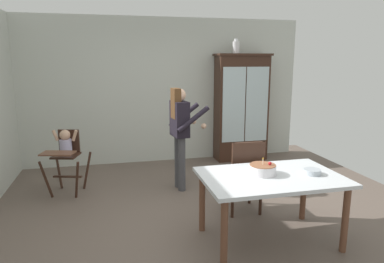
% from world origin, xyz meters
% --- Properties ---
extents(ground_plane, '(6.24, 6.24, 0.00)m').
position_xyz_m(ground_plane, '(0.00, 0.00, 0.00)').
color(ground_plane, '#66564C').
extents(wall_back, '(5.32, 0.06, 2.70)m').
position_xyz_m(wall_back, '(0.00, 2.63, 1.35)').
color(wall_back, silver).
rests_on(wall_back, ground_plane).
extents(china_cabinet, '(1.04, 0.48, 2.05)m').
position_xyz_m(china_cabinet, '(1.46, 2.37, 1.03)').
color(china_cabinet, '#382116').
rests_on(china_cabinet, ground_plane).
extents(ceramic_vase, '(0.13, 0.13, 0.27)m').
position_xyz_m(ceramic_vase, '(1.32, 2.37, 2.16)').
color(ceramic_vase, white).
rests_on(ceramic_vase, china_cabinet).
extents(high_chair_with_toddler, '(0.70, 0.79, 0.95)m').
position_xyz_m(high_chair_with_toddler, '(-1.67, 1.24, 0.65)').
color(high_chair_with_toddler, '#382116').
rests_on(high_chair_with_toddler, ground_plane).
extents(adult_person, '(0.55, 0.53, 1.53)m').
position_xyz_m(adult_person, '(-0.03, 1.03, 0.97)').
color(adult_person, '#47474C').
rests_on(adult_person, ground_plane).
extents(dining_table, '(1.47, 0.96, 0.74)m').
position_xyz_m(dining_table, '(0.58, -0.72, 0.65)').
color(dining_table, silver).
rests_on(dining_table, ground_plane).
extents(birthday_cake, '(0.28, 0.28, 0.19)m').
position_xyz_m(birthday_cake, '(0.51, -0.67, 0.79)').
color(birthday_cake, white).
rests_on(birthday_cake, dining_table).
extents(serving_bowl, '(0.18, 0.18, 0.05)m').
position_xyz_m(serving_bowl, '(1.02, -0.79, 0.77)').
color(serving_bowl, '#B2BCC6').
rests_on(serving_bowl, dining_table).
extents(dining_chair_far_side, '(0.45, 0.45, 0.96)m').
position_xyz_m(dining_chair_far_side, '(0.58, -0.02, 0.56)').
color(dining_chair_far_side, '#382116').
rests_on(dining_chair_far_side, ground_plane).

